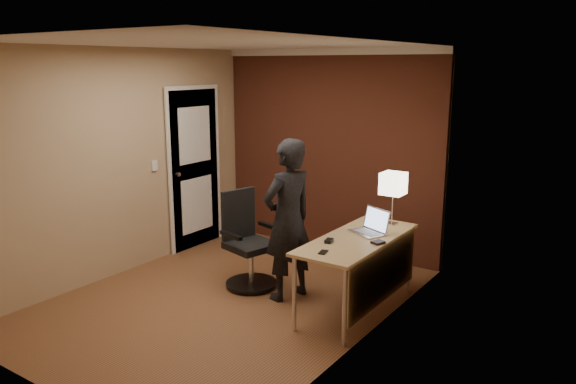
% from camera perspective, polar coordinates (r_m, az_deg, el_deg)
% --- Properties ---
extents(room, '(4.00, 4.00, 4.00)m').
position_cam_1_polar(room, '(6.78, 0.38, 4.83)').
color(room, brown).
rests_on(room, ground).
extents(desk, '(0.60, 1.50, 0.73)m').
position_cam_1_polar(desk, '(5.32, 7.73, -6.06)').
color(desk, tan).
rests_on(desk, ground).
extents(desk_lamp, '(0.22, 0.22, 0.54)m').
position_cam_1_polar(desk_lamp, '(5.69, 10.64, 0.78)').
color(desk_lamp, silver).
rests_on(desk_lamp, desk).
extents(laptop, '(0.41, 0.37, 0.23)m').
position_cam_1_polar(laptop, '(5.46, 8.49, -3.46)').
color(laptop, silver).
rests_on(laptop, desk).
extents(mouse, '(0.08, 0.11, 0.03)m').
position_cam_1_polar(mouse, '(5.14, 4.18, -4.97)').
color(mouse, black).
rests_on(mouse, desk).
extents(phone, '(0.08, 0.13, 0.01)m').
position_cam_1_polar(phone, '(4.87, 3.60, -6.12)').
color(phone, black).
rests_on(phone, desk).
extents(wallet, '(0.12, 0.13, 0.02)m').
position_cam_1_polar(wallet, '(5.16, 9.14, -5.07)').
color(wallet, black).
rests_on(wallet, desk).
extents(office_chair, '(0.55, 0.62, 1.00)m').
position_cam_1_polar(office_chair, '(5.97, -4.16, -5.44)').
color(office_chair, black).
rests_on(office_chair, ground).
extents(person, '(0.52, 0.67, 1.63)m').
position_cam_1_polar(person, '(5.55, -0.00, -2.86)').
color(person, black).
rests_on(person, ground).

